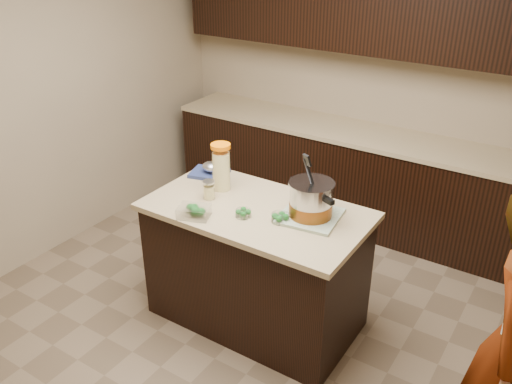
# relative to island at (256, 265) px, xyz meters

# --- Properties ---
(ground_plane) EXTENTS (4.00, 4.00, 0.00)m
(ground_plane) POSITION_rel_island_xyz_m (0.00, 0.00, -0.45)
(ground_plane) COLOR brown
(ground_plane) RESTS_ON ground
(room_shell) EXTENTS (4.04, 4.04, 2.72)m
(room_shell) POSITION_rel_island_xyz_m (0.00, 0.00, 1.26)
(room_shell) COLOR tan
(room_shell) RESTS_ON ground
(back_cabinets) EXTENTS (3.60, 0.63, 2.33)m
(back_cabinets) POSITION_rel_island_xyz_m (0.00, 1.74, 0.49)
(back_cabinets) COLOR black
(back_cabinets) RESTS_ON ground
(island) EXTENTS (1.46, 0.81, 0.90)m
(island) POSITION_rel_island_xyz_m (0.00, 0.00, 0.00)
(island) COLOR black
(island) RESTS_ON ground
(dish_towel) EXTENTS (0.40, 0.40, 0.02)m
(dish_towel) POSITION_rel_island_xyz_m (0.35, 0.09, 0.46)
(dish_towel) COLOR #5B7E55
(dish_towel) RESTS_ON island
(stock_pot) EXTENTS (0.38, 0.38, 0.41)m
(stock_pot) POSITION_rel_island_xyz_m (0.35, 0.09, 0.56)
(stock_pot) COLOR #B7B7BC
(stock_pot) RESTS_ON dish_towel
(lemonade_pitcher) EXTENTS (0.16, 0.16, 0.33)m
(lemonade_pitcher) POSITION_rel_island_xyz_m (-0.36, 0.11, 0.60)
(lemonade_pitcher) COLOR #E4D68B
(lemonade_pitcher) RESTS_ON island
(mason_jar) EXTENTS (0.09, 0.09, 0.14)m
(mason_jar) POSITION_rel_island_xyz_m (-0.34, -0.05, 0.51)
(mason_jar) COLOR #E4D68B
(mason_jar) RESTS_ON island
(broccoli_tub_left) EXTENTS (0.13, 0.13, 0.05)m
(broccoli_tub_left) POSITION_rel_island_xyz_m (-0.01, -0.14, 0.47)
(broccoli_tub_left) COLOR silver
(broccoli_tub_left) RESTS_ON island
(broccoli_tub_right) EXTENTS (0.12, 0.12, 0.05)m
(broccoli_tub_right) POSITION_rel_island_xyz_m (0.22, -0.06, 0.47)
(broccoli_tub_right) COLOR silver
(broccoli_tub_right) RESTS_ON island
(broccoli_tub_rect) EXTENTS (0.24, 0.20, 0.07)m
(broccoli_tub_rect) POSITION_rel_island_xyz_m (-0.27, -0.31, 0.48)
(broccoli_tub_rect) COLOR silver
(broccoli_tub_rect) RESTS_ON island
(blue_tray) EXTENTS (0.31, 0.27, 0.10)m
(blue_tray) POSITION_rel_island_xyz_m (-0.56, 0.25, 0.48)
(blue_tray) COLOR navy
(blue_tray) RESTS_ON island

